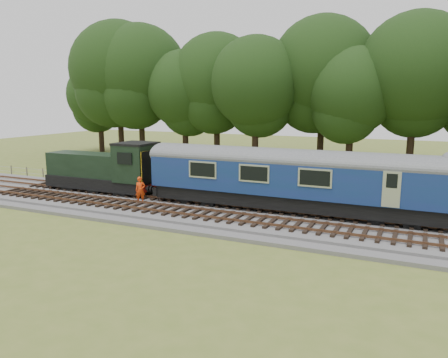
% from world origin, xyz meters
% --- Properties ---
extents(ground, '(120.00, 120.00, 0.00)m').
position_xyz_m(ground, '(0.00, 0.00, 0.00)').
color(ground, '#596B27').
rests_on(ground, ground).
extents(ballast, '(70.00, 7.00, 0.35)m').
position_xyz_m(ballast, '(0.00, 0.00, 0.17)').
color(ballast, '#4C4C4F').
rests_on(ballast, ground).
extents(track_north, '(67.20, 2.40, 0.21)m').
position_xyz_m(track_north, '(0.00, 1.40, 0.42)').
color(track_north, black).
rests_on(track_north, ballast).
extents(track_south, '(67.20, 2.40, 0.21)m').
position_xyz_m(track_south, '(0.00, -1.60, 0.42)').
color(track_south, black).
rests_on(track_south, ballast).
extents(fence, '(64.00, 0.12, 1.00)m').
position_xyz_m(fence, '(0.00, 4.50, 0.00)').
color(fence, '#6B6054').
rests_on(fence, ground).
extents(tree_line, '(70.00, 8.00, 18.00)m').
position_xyz_m(tree_line, '(0.00, 22.00, 0.00)').
color(tree_line, black).
rests_on(tree_line, ground).
extents(dmu_railcar, '(18.05, 2.86, 3.88)m').
position_xyz_m(dmu_railcar, '(3.64, 1.40, 2.61)').
color(dmu_railcar, black).
rests_on(dmu_railcar, ground).
extents(shunter_loco, '(8.91, 2.60, 3.38)m').
position_xyz_m(shunter_loco, '(-10.29, 1.40, 1.97)').
color(shunter_loco, black).
rests_on(shunter_loco, ground).
extents(worker, '(0.76, 0.74, 1.75)m').
position_xyz_m(worker, '(-5.81, -0.67, 1.23)').
color(worker, red).
rests_on(worker, ballast).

